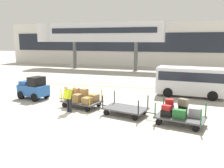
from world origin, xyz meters
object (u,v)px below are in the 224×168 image
at_px(shuttle_van, 191,80).
at_px(baggage_cart_middle, 125,109).
at_px(baggage_cart_tail, 179,113).
at_px(baggage_tug, 34,88).
at_px(baggage_cart_lead, 81,98).
at_px(baggage_handler, 68,98).

bearing_deg(shuttle_van, baggage_cart_middle, -121.63).
xyz_separation_m(baggage_cart_tail, shuttle_van, (0.64, 6.28, 0.68)).
xyz_separation_m(baggage_cart_middle, baggage_cart_tail, (2.86, -0.60, 0.21)).
xyz_separation_m(baggage_tug, baggage_cart_lead, (4.02, -0.92, -0.19)).
bearing_deg(shuttle_van, baggage_cart_tail, -95.82).
bearing_deg(baggage_cart_tail, shuttle_van, 84.18).
relative_size(baggage_cart_lead, baggage_cart_middle, 1.00).
bearing_deg(baggage_tug, baggage_handler, -29.32).
distance_m(baggage_tug, baggage_cart_tail, 10.08).
bearing_deg(baggage_cart_tail, baggage_cart_middle, 168.08).
bearing_deg(baggage_handler, baggage_cart_lead, 78.31).
bearing_deg(baggage_cart_tail, baggage_tug, 167.37).
relative_size(baggage_cart_lead, shuttle_van, 0.63).
distance_m(baggage_cart_middle, shuttle_van, 6.73).
bearing_deg(baggage_cart_middle, shuttle_van, 58.37).
height_order(baggage_handler, shuttle_van, shuttle_van).
bearing_deg(baggage_cart_lead, baggage_tug, 167.11).
height_order(baggage_tug, baggage_cart_middle, baggage_tug).
bearing_deg(baggage_cart_lead, baggage_cart_tail, -12.45).
bearing_deg(baggage_tug, baggage_cart_tail, -12.63).
xyz_separation_m(baggage_cart_lead, baggage_handler, (-0.25, -1.20, 0.30)).
bearing_deg(baggage_handler, baggage_cart_middle, 9.24).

